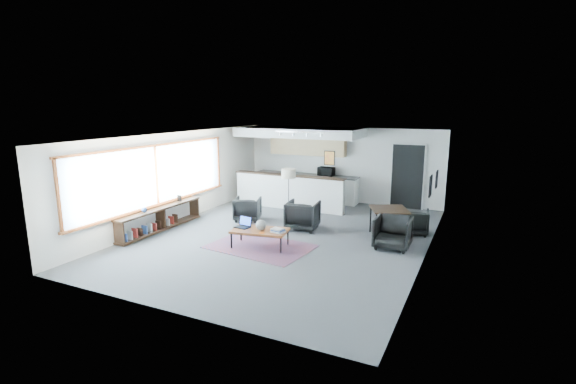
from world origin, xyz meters
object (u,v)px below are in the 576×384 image
at_px(coffee_table, 260,231).
at_px(armchair_right, 303,214).
at_px(ceramic_pot, 261,225).
at_px(dining_table, 389,211).
at_px(armchair_left, 248,208).
at_px(floor_lamp, 289,175).
at_px(dining_chair_far, 415,222).
at_px(microwave, 326,170).
at_px(dining_chair_near, 393,234).
at_px(book_stack, 278,230).
at_px(laptop, 244,224).

height_order(coffee_table, armchair_right, armchair_right).
height_order(coffee_table, ceramic_pot, ceramic_pot).
xyz_separation_m(armchair_right, dining_table, (2.28, 0.34, 0.26)).
distance_m(ceramic_pot, armchair_left, 2.48).
distance_m(ceramic_pot, floor_lamp, 2.93).
relative_size(coffee_table, ceramic_pot, 5.73).
xyz_separation_m(dining_chair_far, microwave, (-3.43, 2.49, 0.81)).
relative_size(ceramic_pot, microwave, 0.46).
xyz_separation_m(armchair_left, dining_table, (4.11, 0.22, 0.31)).
bearing_deg(dining_table, dining_chair_near, -71.78).
height_order(ceramic_pot, microwave, microwave).
height_order(coffee_table, armchair_left, armchair_left).
distance_m(floor_lamp, dining_chair_far, 3.86).
distance_m(book_stack, dining_chair_far, 3.83).
distance_m(armchair_right, dining_chair_far, 2.99).
height_order(dining_table, microwave, microwave).
bearing_deg(floor_lamp, ceramic_pot, -78.20).
bearing_deg(coffee_table, dining_chair_far, 30.21).
bearing_deg(ceramic_pot, armchair_left, 128.27).
height_order(armchair_right, microwave, microwave).
relative_size(armchair_right, dining_chair_far, 1.39).
relative_size(armchair_right, floor_lamp, 0.57).
height_order(dining_table, dining_chair_far, dining_table).
bearing_deg(coffee_table, armchair_left, 117.89).
distance_m(coffee_table, armchair_right, 1.83).
height_order(armchair_left, microwave, microwave).
relative_size(coffee_table, microwave, 2.63).
bearing_deg(dining_chair_near, coffee_table, -156.90).
bearing_deg(armchair_left, dining_table, 164.08).
xyz_separation_m(laptop, dining_chair_near, (3.37, 1.25, -0.15)).
relative_size(book_stack, microwave, 0.62).
distance_m(armchair_left, dining_chair_far, 4.75).
height_order(armchair_right, dining_chair_far, armchair_right).
bearing_deg(armchair_left, floor_lamp, -157.60).
xyz_separation_m(floor_lamp, dining_chair_near, (3.44, -1.47, -0.94)).
bearing_deg(floor_lamp, book_stack, -69.68).
distance_m(coffee_table, ceramic_pot, 0.17).
height_order(armchair_right, floor_lamp, floor_lamp).
bearing_deg(microwave, dining_chair_near, -49.96).
height_order(floor_lamp, dining_table, floor_lamp).
xyz_separation_m(dining_table, dining_chair_far, (0.57, 0.56, -0.38)).
xyz_separation_m(armchair_left, microwave, (1.25, 3.27, 0.74)).
distance_m(floor_lamp, microwave, 2.46).
relative_size(armchair_left, floor_lamp, 0.50).
bearing_deg(laptop, floor_lamp, 99.05).
bearing_deg(dining_chair_near, laptop, -160.34).
relative_size(armchair_left, armchair_right, 0.88).
distance_m(armchair_right, floor_lamp, 1.56).
xyz_separation_m(armchair_left, dining_chair_far, (4.68, 0.78, -0.07)).
xyz_separation_m(dining_table, microwave, (-2.85, 3.05, 0.43)).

